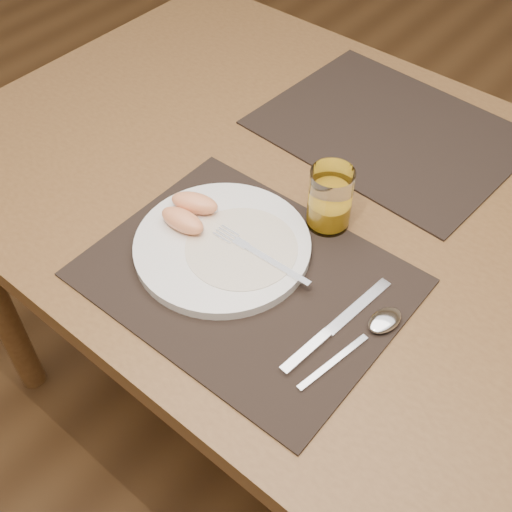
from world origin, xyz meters
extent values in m
plane|color=brown|center=(0.00, 0.00, 0.00)|extent=(5.00, 5.00, 0.00)
cube|color=brown|center=(0.00, 0.00, 0.73)|extent=(1.40, 0.90, 0.04)
cylinder|color=brown|center=(-0.62, 0.37, 0.35)|extent=(0.06, 0.06, 0.71)
cube|color=black|center=(0.00, -0.22, 0.75)|extent=(0.45, 0.36, 0.00)
cube|color=black|center=(-0.03, 0.22, 0.75)|extent=(0.47, 0.37, 0.00)
cylinder|color=white|center=(-0.06, -0.20, 0.76)|extent=(0.27, 0.27, 0.02)
cylinder|color=white|center=(-0.03, -0.19, 0.77)|extent=(0.17, 0.17, 0.00)
cube|color=silver|center=(0.03, -0.19, 0.77)|extent=(0.12, 0.01, 0.00)
cube|color=silver|center=(-0.04, -0.19, 0.77)|extent=(0.03, 0.01, 0.00)
cube|color=silver|center=(-0.07, -0.19, 0.77)|extent=(0.03, 0.02, 0.00)
cube|color=silver|center=(0.16, -0.16, 0.76)|extent=(0.03, 0.13, 0.00)
cube|color=silver|center=(0.15, -0.27, 0.76)|extent=(0.02, 0.09, 0.01)
cube|color=silver|center=(0.19, -0.26, 0.76)|extent=(0.03, 0.12, 0.00)
ellipsoid|color=silver|center=(0.20, -0.16, 0.76)|extent=(0.04, 0.06, 0.01)
cylinder|color=white|center=(0.03, -0.05, 0.81)|extent=(0.07, 0.07, 0.10)
cylinder|color=orange|center=(0.03, -0.05, 0.78)|extent=(0.06, 0.06, 0.04)
ellipsoid|color=#F69D64|center=(-0.13, -0.22, 0.79)|extent=(0.08, 0.04, 0.03)
ellipsoid|color=#F69D64|center=(-0.14, -0.18, 0.79)|extent=(0.09, 0.06, 0.03)
camera|label=1|loc=(0.40, -0.68, 1.48)|focal=45.00mm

